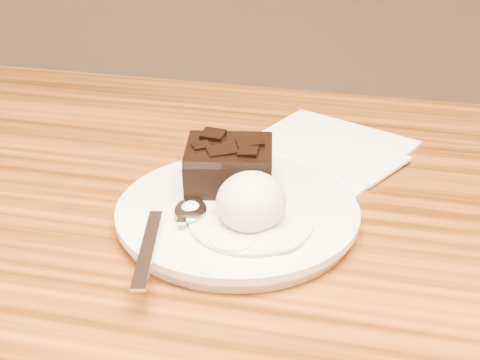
% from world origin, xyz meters
% --- Properties ---
extents(plate, '(0.22, 0.22, 0.02)m').
position_xyz_m(plate, '(0.05, 0.04, 0.76)').
color(plate, white).
rests_on(plate, dining_table).
extents(brownie, '(0.09, 0.08, 0.04)m').
position_xyz_m(brownie, '(0.03, 0.08, 0.79)').
color(brownie, black).
rests_on(brownie, plate).
extents(ice_cream_scoop, '(0.06, 0.06, 0.05)m').
position_xyz_m(ice_cream_scoop, '(0.07, 0.02, 0.79)').
color(ice_cream_scoop, silver).
rests_on(ice_cream_scoop, plate).
extents(melt_puddle, '(0.11, 0.11, 0.00)m').
position_xyz_m(melt_puddle, '(0.07, 0.02, 0.77)').
color(melt_puddle, white).
rests_on(melt_puddle, plate).
extents(spoon, '(0.06, 0.17, 0.01)m').
position_xyz_m(spoon, '(0.01, 0.02, 0.77)').
color(spoon, silver).
rests_on(spoon, plate).
extents(napkin, '(0.21, 0.21, 0.01)m').
position_xyz_m(napkin, '(0.11, 0.22, 0.75)').
color(napkin, white).
rests_on(napkin, dining_table).
extents(crumb_a, '(0.01, 0.01, 0.00)m').
position_xyz_m(crumb_a, '(0.02, 0.05, 0.77)').
color(crumb_a, black).
rests_on(crumb_a, plate).
extents(crumb_b, '(0.01, 0.01, 0.00)m').
position_xyz_m(crumb_b, '(0.02, 0.03, 0.77)').
color(crumb_b, black).
rests_on(crumb_b, plate).
extents(crumb_c, '(0.01, 0.00, 0.00)m').
position_xyz_m(crumb_c, '(0.03, 0.01, 0.77)').
color(crumb_c, black).
rests_on(crumb_c, plate).
extents(crumb_d, '(0.01, 0.01, 0.00)m').
position_xyz_m(crumb_d, '(0.06, -0.00, 0.77)').
color(crumb_d, black).
rests_on(crumb_d, plate).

